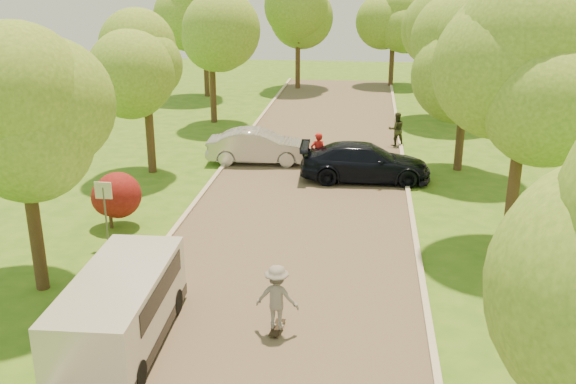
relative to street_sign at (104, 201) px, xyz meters
The scene contains 23 objects.
ground 7.22m from the street_sign, 34.59° to the right, with size 100.00×100.00×0.00m, color #2F6317.
road 7.22m from the street_sign, 34.59° to the left, with size 8.00×60.00×0.01m, color #4C4438.
curb_left 4.62m from the street_sign, 66.37° to the left, with size 0.18×60.00×0.12m, color #B2AD9E.
curb_right 10.74m from the street_sign, 22.10° to the left, with size 0.18×60.00×0.12m, color #B2AD9E.
street_sign is the anchor object (origin of this frame).
red_shrub 1.65m from the street_sign, 108.43° to the left, with size 1.70×1.70×1.95m.
tree_l_mida 4.72m from the street_sign, 99.39° to the right, with size 4.71×4.60×7.39m.
tree_l_midb 8.61m from the street_sign, 97.22° to the left, with size 4.30×4.20×6.62m.
tree_l_far 18.43m from the street_sign, 91.87° to the left, with size 4.92×4.80×7.79m.
tree_r_mida 13.46m from the street_sign, ahead, with size 5.13×5.00×7.95m.
tree_r_midb 16.27m from the street_sign, 38.90° to the left, with size 4.51×4.40×7.01m.
tree_r_far 24.25m from the street_sign, 56.91° to the left, with size 5.33×5.20×8.34m.
tree_bg_a 26.44m from the street_sign, 96.53° to the left, with size 5.12×5.00×7.72m.
tree_bg_b 31.57m from the street_sign, 63.40° to the left, with size 5.12×5.00×7.95m.
tree_bg_c 30.35m from the street_sign, 84.26° to the left, with size 4.92×4.80×7.33m.
tree_bg_d 33.74m from the street_sign, 72.61° to the left, with size 5.12×5.00×7.72m.
minivan 6.09m from the street_sign, 64.61° to the right, with size 2.10×4.95×1.82m.
silver_sedan 10.55m from the street_sign, 72.21° to the left, with size 1.64×4.69×1.55m, color #B0B0B5.
dark_sedan 11.39m from the street_sign, 44.53° to the left, with size 2.22×5.45×1.58m, color black.
longboard 7.70m from the street_sign, 35.89° to the right, with size 0.32×0.87×0.10m.
skateboarder 7.58m from the street_sign, 35.89° to the right, with size 1.07×0.61×1.65m, color gray.
person_striped 10.65m from the street_sign, 55.33° to the left, with size 0.66×0.43×1.82m, color red.
person_olive 16.88m from the street_sign, 55.31° to the left, with size 0.83×0.65×1.71m, color #2B301C.
Camera 1 is at (2.31, -14.10, 8.40)m, focal length 40.00 mm.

